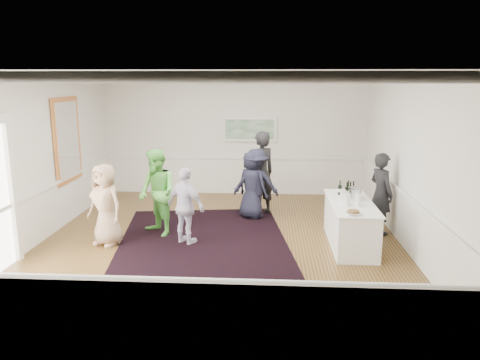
# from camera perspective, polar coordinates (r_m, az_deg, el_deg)

# --- Properties ---
(floor) EXTENTS (8.00, 8.00, 0.00)m
(floor) POSITION_cam_1_polar(r_m,az_deg,el_deg) (9.15, -2.46, -7.62)
(floor) COLOR brown
(floor) RESTS_ON ground
(ceiling) EXTENTS (7.00, 8.00, 0.02)m
(ceiling) POSITION_cam_1_polar(r_m,az_deg,el_deg) (8.60, -2.66, 12.85)
(ceiling) COLOR white
(ceiling) RESTS_ON wall_back
(wall_left) EXTENTS (0.02, 8.00, 3.20)m
(wall_left) POSITION_cam_1_polar(r_m,az_deg,el_deg) (9.74, -23.49, 2.33)
(wall_left) COLOR white
(wall_left) RESTS_ON floor
(wall_right) EXTENTS (0.02, 8.00, 3.20)m
(wall_right) POSITION_cam_1_polar(r_m,az_deg,el_deg) (9.06, 20.06, 1.92)
(wall_right) COLOR white
(wall_right) RESTS_ON floor
(wall_back) EXTENTS (7.00, 0.02, 3.20)m
(wall_back) POSITION_cam_1_polar(r_m,az_deg,el_deg) (12.67, -0.63, 5.45)
(wall_back) COLOR white
(wall_back) RESTS_ON floor
(wall_front) EXTENTS (7.00, 0.02, 3.20)m
(wall_front) POSITION_cam_1_polar(r_m,az_deg,el_deg) (4.88, -7.54, -5.92)
(wall_front) COLOR white
(wall_front) RESTS_ON floor
(wainscoting) EXTENTS (7.00, 8.00, 1.00)m
(wainscoting) POSITION_cam_1_polar(r_m,az_deg,el_deg) (8.99, -2.48, -4.62)
(wainscoting) COLOR white
(wainscoting) RESTS_ON floor
(mirror) EXTENTS (0.05, 1.25, 1.85)m
(mirror) POSITION_cam_1_polar(r_m,az_deg,el_deg) (10.86, -20.29, 4.59)
(mirror) COLOR #E68943
(mirror) RESTS_ON wall_left
(landscape_painting) EXTENTS (1.44, 0.06, 0.66)m
(landscape_painting) POSITION_cam_1_polar(r_m,az_deg,el_deg) (12.58, 1.17, 6.22)
(landscape_painting) COLOR white
(landscape_painting) RESTS_ON wall_back
(area_rug) EXTENTS (3.75, 4.60, 0.02)m
(area_rug) POSITION_cam_1_polar(r_m,az_deg,el_deg) (9.29, -4.48, -7.26)
(area_rug) COLOR black
(area_rug) RESTS_ON floor
(serving_table) EXTENTS (0.80, 2.09, 0.84)m
(serving_table) POSITION_cam_1_polar(r_m,az_deg,el_deg) (9.14, 13.28, -5.15)
(serving_table) COLOR white
(serving_table) RESTS_ON floor
(bartender) EXTENTS (0.63, 0.72, 1.67)m
(bartender) POSITION_cam_1_polar(r_m,az_deg,el_deg) (9.88, 16.81, -1.59)
(bartender) COLOR black
(bartender) RESTS_ON floor
(guest_tan) EXTENTS (0.91, 0.78, 1.57)m
(guest_tan) POSITION_cam_1_polar(r_m,az_deg,el_deg) (9.18, -16.10, -2.91)
(guest_tan) COLOR tan
(guest_tan) RESTS_ON floor
(guest_green) EXTENTS (1.07, 1.07, 1.75)m
(guest_green) POSITION_cam_1_polar(r_m,az_deg,el_deg) (9.49, -10.07, -1.54)
(guest_green) COLOR #65CA51
(guest_green) RESTS_ON floor
(guest_lilac) EXTENTS (0.93, 0.77, 1.48)m
(guest_lilac) POSITION_cam_1_polar(r_m,az_deg,el_deg) (8.93, -6.63, -3.20)
(guest_lilac) COLOR silver
(guest_lilac) RESTS_ON floor
(guest_dark_a) EXTENTS (1.05, 0.65, 1.57)m
(guest_dark_a) POSITION_cam_1_polar(r_m,az_deg,el_deg) (10.57, 1.94, -0.43)
(guest_dark_a) COLOR black
(guest_dark_a) RESTS_ON floor
(guest_dark_b) EXTENTS (0.85, 0.79, 1.95)m
(guest_dark_b) POSITION_cam_1_polar(r_m,az_deg,el_deg) (10.75, 2.54, 0.81)
(guest_dark_b) COLOR black
(guest_dark_b) RESTS_ON floor
(guest_navy) EXTENTS (0.90, 0.83, 1.54)m
(guest_navy) POSITION_cam_1_polar(r_m,az_deg,el_deg) (10.52, 1.47, -0.59)
(guest_navy) COLOR black
(guest_navy) RESTS_ON floor
(wine_bottles) EXTENTS (0.33, 0.24, 0.31)m
(wine_bottles) POSITION_cam_1_polar(r_m,az_deg,el_deg) (9.45, 13.00, -0.96)
(wine_bottles) COLOR black
(wine_bottles) RESTS_ON serving_table
(juice_pitchers) EXTENTS (0.35, 0.39, 0.24)m
(juice_pitchers) POSITION_cam_1_polar(r_m,az_deg,el_deg) (8.81, 13.19, -2.17)
(juice_pitchers) COLOR #65B741
(juice_pitchers) RESTS_ON serving_table
(ice_bucket) EXTENTS (0.26, 0.26, 0.24)m
(ice_bucket) POSITION_cam_1_polar(r_m,az_deg,el_deg) (9.20, 13.84, -1.61)
(ice_bucket) COLOR silver
(ice_bucket) RESTS_ON serving_table
(nut_bowl) EXTENTS (0.25, 0.25, 0.08)m
(nut_bowl) POSITION_cam_1_polar(r_m,az_deg,el_deg) (8.19, 13.65, -3.89)
(nut_bowl) COLOR white
(nut_bowl) RESTS_ON serving_table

